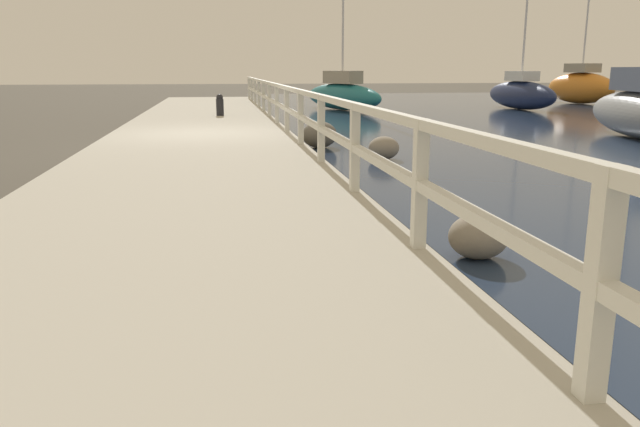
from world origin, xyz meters
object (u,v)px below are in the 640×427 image
(mooring_bollard, at_px, (220,105))
(sailboat_orange, at_px, (581,86))
(sailboat_navy, at_px, (521,93))
(sailboat_teal, at_px, (342,94))

(mooring_bollard, bearing_deg, sailboat_orange, 29.59)
(sailboat_orange, bearing_deg, sailboat_navy, -159.38)
(mooring_bollard, distance_m, sailboat_teal, 8.74)
(sailboat_orange, height_order, sailboat_navy, sailboat_orange)
(mooring_bollard, height_order, sailboat_navy, sailboat_navy)
(mooring_bollard, xyz_separation_m, sailboat_teal, (5.11, 7.09, 0.02))
(sailboat_orange, relative_size, sailboat_teal, 1.07)
(sailboat_orange, height_order, sailboat_teal, sailboat_orange)
(sailboat_navy, height_order, sailboat_teal, sailboat_teal)
(sailboat_navy, relative_size, sailboat_teal, 0.93)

